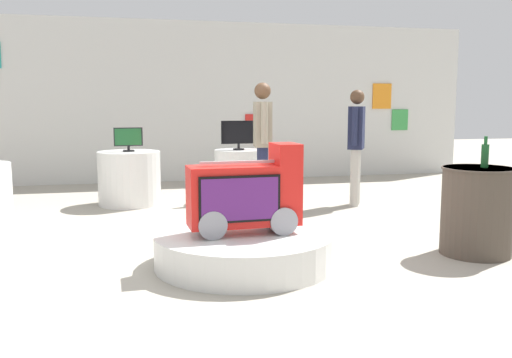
{
  "coord_description": "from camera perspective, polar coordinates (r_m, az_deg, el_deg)",
  "views": [
    {
      "loc": [
        -0.71,
        -5.07,
        1.43
      ],
      "look_at": [
        0.55,
        0.32,
        0.68
      ],
      "focal_mm": 38.74,
      "sensor_mm": 36.0,
      "label": 1
    }
  ],
  "objects": [
    {
      "name": "tv_on_left_rear",
      "position": [
        8.11,
        -1.8,
        4.73
      ],
      "size": [
        0.52,
        0.17,
        0.43
      ],
      "color": "black",
      "rests_on": "display_pedestal_left_rear"
    },
    {
      "name": "shopper_browsing_near_truck",
      "position": [
        7.89,
        10.31,
        4.13
      ],
      "size": [
        0.36,
        0.5,
        1.63
      ],
      "color": "#B2ADA3",
      "rests_on": "ground"
    },
    {
      "name": "shopper_browsing_rear",
      "position": [
        6.74,
        0.67,
        4.03
      ],
      "size": [
        0.25,
        0.55,
        1.69
      ],
      "color": "#1E233F",
      "rests_on": "ground"
    },
    {
      "name": "bottle_on_side_table",
      "position": [
        5.61,
        22.57,
        2.31
      ],
      "size": [
        0.07,
        0.07,
        0.29
      ],
      "color": "#195926",
      "rests_on": "side_table_round"
    },
    {
      "name": "display_pedestal_center_rear",
      "position": [
        8.09,
        -12.93,
        0.1
      ],
      "size": [
        0.88,
        0.88,
        0.76
      ],
      "primitive_type": "cylinder",
      "color": "silver",
      "rests_on": "ground"
    },
    {
      "name": "main_display_pedestal",
      "position": [
        4.96,
        -1.24,
        -7.26
      ],
      "size": [
        1.59,
        1.59,
        0.29
      ],
      "primitive_type": "cylinder",
      "color": "silver",
      "rests_on": "ground"
    },
    {
      "name": "novelty_firetruck_tv",
      "position": [
        4.86,
        -1.03,
        -1.96
      ],
      "size": [
        0.99,
        0.42,
        0.79
      ],
      "color": "gray",
      "rests_on": "main_display_pedestal"
    },
    {
      "name": "display_pedestal_left_rear",
      "position": [
        8.17,
        -1.79,
        0.36
      ],
      "size": [
        0.71,
        0.71,
        0.76
      ],
      "primitive_type": "cylinder",
      "color": "silver",
      "rests_on": "ground"
    },
    {
      "name": "ground_plane",
      "position": [
        5.32,
        -5.05,
        -7.89
      ],
      "size": [
        30.0,
        30.0,
        0.0
      ],
      "primitive_type": "plane",
      "color": "#A8A091"
    },
    {
      "name": "back_wall_display",
      "position": [
        10.37,
        -9.33,
        7.86
      ],
      "size": [
        11.93,
        0.13,
        2.94
      ],
      "color": "silver",
      "rests_on": "ground"
    },
    {
      "name": "tv_on_center_rear",
      "position": [
        8.03,
        -13.05,
        4.12
      ],
      "size": [
        0.4,
        0.16,
        0.34
      ],
      "color": "black",
      "rests_on": "display_pedestal_center_rear"
    },
    {
      "name": "side_table_round",
      "position": [
        5.66,
        21.85,
        -3.02
      ],
      "size": [
        0.68,
        0.68,
        0.84
      ],
      "color": "#4C4238",
      "rests_on": "ground"
    }
  ]
}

